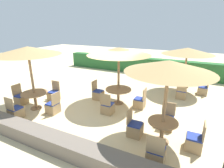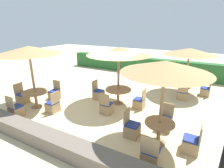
{
  "view_description": "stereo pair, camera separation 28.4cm",
  "coord_description": "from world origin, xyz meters",
  "px_view_note": "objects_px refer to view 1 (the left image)",
  "views": [
    {
      "loc": [
        3.38,
        -6.3,
        3.51
      ],
      "look_at": [
        0.0,
        0.6,
        0.9
      ],
      "focal_mm": 28.0,
      "sensor_mm": 36.0,
      "label": 1
    },
    {
      "loc": [
        3.63,
        -6.17,
        3.51
      ],
      "look_at": [
        0.0,
        0.6,
        0.9
      ],
      "focal_mm": 28.0,
      "sensor_mm": 36.0,
      "label": 2
    }
  ],
  "objects_px": {
    "round_table_front_right": "(162,127)",
    "patio_chair_front_left_north": "(54,95)",
    "patio_chair_center_west": "(98,94)",
    "parasol_front_right": "(169,67)",
    "patio_chair_front_left_east": "(53,107)",
    "patio_chair_front_left_south": "(16,112)",
    "patio_chair_center_east": "(140,102)",
    "round_table_center": "(118,92)",
    "patio_chair_back_right_south": "(181,94)",
    "patio_chair_back_right_north": "(185,82)",
    "patio_chair_front_right_north": "(167,122)",
    "round_table_back_right": "(183,82)",
    "patio_chair_front_right_south": "(156,155)",
    "parasol_front_left": "(28,51)",
    "patio_chair_center_south": "(107,108)",
    "patio_chair_front_left_west": "(21,99)",
    "patio_chair_back_right_east": "(203,90)",
    "round_table_front_left": "(35,96)",
    "patio_chair_front_right_east": "(194,142)",
    "patio_chair_front_right_west": "(135,128)",
    "parasol_back_right": "(188,51)",
    "parasol_center": "(119,51)"
  },
  "relations": [
    {
      "from": "patio_chair_back_right_north",
      "to": "round_table_center",
      "type": "xyz_separation_m",
      "value": [
        -2.6,
        -3.93,
        0.32
      ]
    },
    {
      "from": "patio_chair_center_south",
      "to": "patio_chair_front_left_west",
      "type": "relative_size",
      "value": 1.0
    },
    {
      "from": "patio_chair_front_left_east",
      "to": "parasol_front_right",
      "type": "height_order",
      "value": "parasol_front_right"
    },
    {
      "from": "patio_chair_back_right_east",
      "to": "patio_chair_front_right_north",
      "type": "height_order",
      "value": "same"
    },
    {
      "from": "parasol_center",
      "to": "patio_chair_front_left_west",
      "type": "distance_m",
      "value": 5.02
    },
    {
      "from": "patio_chair_back_right_north",
      "to": "patio_chair_front_right_south",
      "type": "distance_m",
      "value": 6.93
    },
    {
      "from": "patio_chair_front_left_south",
      "to": "patio_chair_front_left_east",
      "type": "distance_m",
      "value": 1.4
    },
    {
      "from": "patio_chair_center_east",
      "to": "patio_chair_front_left_north",
      "type": "distance_m",
      "value": 4.17
    },
    {
      "from": "patio_chair_center_east",
      "to": "patio_chair_front_left_east",
      "type": "height_order",
      "value": "same"
    },
    {
      "from": "patio_chair_back_right_south",
      "to": "patio_chair_back_right_north",
      "type": "relative_size",
      "value": 1.0
    },
    {
      "from": "patio_chair_center_south",
      "to": "round_table_back_right",
      "type": "bearing_deg",
      "value": 57.46
    },
    {
      "from": "patio_chair_back_right_north",
      "to": "patio_chair_front_left_west",
      "type": "relative_size",
      "value": 1.0
    },
    {
      "from": "round_table_center",
      "to": "patio_chair_front_left_north",
      "type": "relative_size",
      "value": 1.28
    },
    {
      "from": "parasol_front_left",
      "to": "patio_chair_front_right_west",
      "type": "xyz_separation_m",
      "value": [
        4.56,
        0.02,
        -2.27
      ]
    },
    {
      "from": "round_table_front_right",
      "to": "patio_chair_front_left_north",
      "type": "bearing_deg",
      "value": 169.57
    },
    {
      "from": "patio_chair_center_east",
      "to": "patio_chair_front_right_east",
      "type": "bearing_deg",
      "value": -130.72
    },
    {
      "from": "patio_chair_front_left_west",
      "to": "parasol_back_right",
      "type": "bearing_deg",
      "value": 126.99
    },
    {
      "from": "patio_chair_front_left_south",
      "to": "patio_chair_center_east",
      "type": "bearing_deg",
      "value": 36.46
    },
    {
      "from": "patio_chair_center_south",
      "to": "patio_chair_front_left_south",
      "type": "relative_size",
      "value": 1.0
    },
    {
      "from": "patio_chair_center_south",
      "to": "patio_chair_front_right_west",
      "type": "xyz_separation_m",
      "value": [
        1.51,
        -0.96,
        0.0
      ]
    },
    {
      "from": "patio_chair_center_west",
      "to": "patio_chair_front_left_west",
      "type": "height_order",
      "value": "same"
    },
    {
      "from": "patio_chair_front_left_south",
      "to": "patio_chair_back_right_north",
      "type": "bearing_deg",
      "value": 50.99
    },
    {
      "from": "patio_chair_back_right_east",
      "to": "patio_chair_front_right_north",
      "type": "bearing_deg",
      "value": 164.3
    },
    {
      "from": "round_table_front_left",
      "to": "parasol_front_right",
      "type": "height_order",
      "value": "parasol_front_right"
    },
    {
      "from": "patio_chair_center_east",
      "to": "round_table_back_right",
      "type": "bearing_deg",
      "value": -27.4
    },
    {
      "from": "patio_chair_front_left_north",
      "to": "patio_chair_front_left_east",
      "type": "xyz_separation_m",
      "value": [
        0.95,
        -1.04,
        0.0
      ]
    },
    {
      "from": "patio_chair_back_right_north",
      "to": "parasol_front_left",
      "type": "distance_m",
      "value": 8.56
    },
    {
      "from": "round_table_back_right",
      "to": "patio_chair_center_west",
      "type": "height_order",
      "value": "patio_chair_center_west"
    },
    {
      "from": "round_table_back_right",
      "to": "patio_chair_front_right_south",
      "type": "relative_size",
      "value": 1.22
    },
    {
      "from": "round_table_back_right",
      "to": "parasol_front_left",
      "type": "height_order",
      "value": "parasol_front_left"
    },
    {
      "from": "patio_chair_front_right_north",
      "to": "patio_chair_front_right_west",
      "type": "height_order",
      "value": "same"
    },
    {
      "from": "round_table_center",
      "to": "parasol_front_right",
      "type": "height_order",
      "value": "parasol_front_right"
    },
    {
      "from": "round_table_center",
      "to": "patio_chair_front_left_south",
      "type": "relative_size",
      "value": 1.28
    },
    {
      "from": "patio_chair_front_left_east",
      "to": "patio_chair_center_west",
      "type": "bearing_deg",
      "value": -24.21
    },
    {
      "from": "patio_chair_back_right_north",
      "to": "patio_chair_center_south",
      "type": "height_order",
      "value": "same"
    },
    {
      "from": "round_table_front_left",
      "to": "round_table_front_right",
      "type": "relative_size",
      "value": 1.22
    },
    {
      "from": "patio_chair_front_left_south",
      "to": "patio_chair_front_right_east",
      "type": "bearing_deg",
      "value": 9.57
    },
    {
      "from": "patio_chair_front_left_south",
      "to": "patio_chair_front_right_south",
      "type": "xyz_separation_m",
      "value": [
        5.49,
        0.05,
        0.0
      ]
    },
    {
      "from": "patio_chair_front_right_north",
      "to": "patio_chair_back_right_north",
      "type": "bearing_deg",
      "value": -92.22
    },
    {
      "from": "patio_chair_center_west",
      "to": "parasol_front_right",
      "type": "height_order",
      "value": "parasol_front_right"
    },
    {
      "from": "patio_chair_back_right_south",
      "to": "patio_chair_front_left_north",
      "type": "xyz_separation_m",
      "value": [
        -5.59,
        -2.92,
        0.0
      ]
    },
    {
      "from": "round_table_center",
      "to": "parasol_front_right",
      "type": "xyz_separation_m",
      "value": [
        2.4,
        -2.03,
        1.85
      ]
    },
    {
      "from": "patio_chair_center_east",
      "to": "patio_chair_front_left_east",
      "type": "relative_size",
      "value": 1.0
    },
    {
      "from": "patio_chair_back_right_south",
      "to": "parasol_front_right",
      "type": "bearing_deg",
      "value": -92.87
    },
    {
      "from": "round_table_back_right",
      "to": "round_table_front_left",
      "type": "distance_m",
      "value": 7.5
    },
    {
      "from": "patio_chair_back_right_east",
      "to": "patio_chair_front_left_north",
      "type": "bearing_deg",
      "value": 121.34
    },
    {
      "from": "parasol_back_right",
      "to": "patio_chair_front_left_west",
      "type": "height_order",
      "value": "parasol_back_right"
    },
    {
      "from": "patio_chair_back_right_south",
      "to": "patio_chair_front_left_east",
      "type": "xyz_separation_m",
      "value": [
        -4.64,
        -3.96,
        0.0
      ]
    },
    {
      "from": "patio_chair_front_left_west",
      "to": "parasol_front_right",
      "type": "relative_size",
      "value": 0.36
    },
    {
      "from": "parasol_front_left",
      "to": "patio_chair_front_left_north",
      "type": "distance_m",
      "value": 2.5
    }
  ]
}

